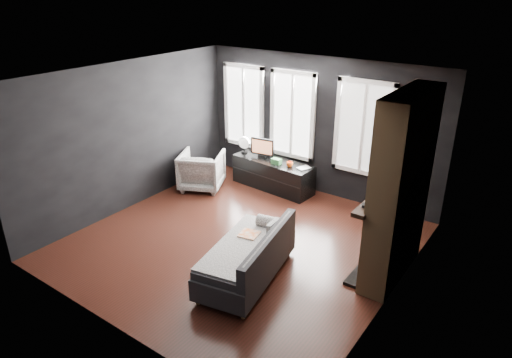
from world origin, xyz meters
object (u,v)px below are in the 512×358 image
Objects in this scene: monitor at (262,147)px; armchair at (202,168)px; mug at (290,164)px; mantel_vase at (394,175)px; sofa at (247,254)px; book at (301,161)px; media_console at (273,174)px.

armchair is at bearing -144.92° from monitor.
armchair is 1.82m from mug.
mantel_vase reaches higher than monitor.
sofa is 3.48× the size of monitor.
armchair is 2.05m from book.
mug is at bearing -6.43° from media_console.
monitor is 0.76m from mug.
sofa is at bearing -128.20° from mantel_vase.
monitor is at bearing 170.83° from mug.
monitor is 3.31m from mantel_vase.
sofa is 3.35m from monitor.
mug reaches higher than media_console.
sofa is 3.15m from media_console.
mug is 0.59× the size of mantel_vase.
book is at bearing -8.57° from monitor.
sofa is 2.91m from mug.
monitor reaches higher than armchair.
monitor is at bearing -179.90° from book.
media_console is at bearing -177.01° from book.
sofa is at bearing -67.82° from monitor.
mantel_vase reaches higher than media_console.
mantel_vase is at bearing -15.87° from media_console.
monitor is 0.92m from book.
mug is (0.44, -0.09, 0.36)m from media_console.
book is at bearing 179.42° from armchair.
media_console is 8.13× the size of mantel_vase.
mantel_vase reaches higher than mug.
mantel_vase reaches higher than sofa.
book is (-0.78, 2.85, 0.33)m from sofa.
mantel_vase is (2.80, -1.05, 1.03)m from media_console.
mug is at bearing -146.97° from book.
armchair is at bearing -155.37° from mug.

